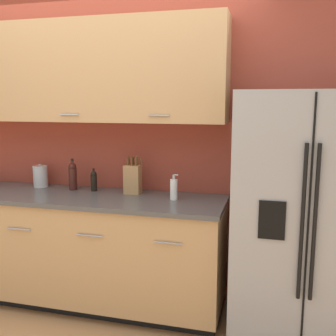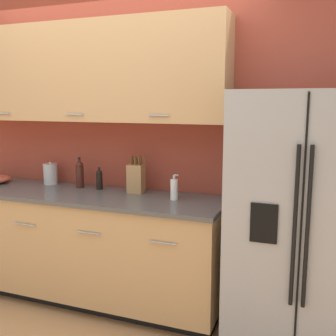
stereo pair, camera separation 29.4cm
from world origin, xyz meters
name	(u,v)px [view 1 (the left image)]	position (x,y,z in m)	size (l,w,h in m)	color
wall_back	(103,123)	(-0.07, 1.00, 1.49)	(10.00, 0.39, 2.60)	#993D2D
counter_unit	(75,248)	(-0.22, 0.71, 0.47)	(2.46, 0.64, 0.93)	black
refrigerator	(303,219)	(1.55, 0.66, 0.87)	(0.93, 0.75, 1.74)	#9E9EA0
knife_block	(133,179)	(0.24, 0.86, 1.05)	(0.14, 0.10, 0.31)	#A87A4C
wine_bottle	(73,176)	(-0.30, 0.86, 1.05)	(0.07, 0.07, 0.27)	#3D1914
soap_dispenser	(174,189)	(0.61, 0.75, 1.01)	(0.06, 0.06, 0.20)	white
oil_bottle	(94,180)	(-0.11, 0.87, 1.02)	(0.05, 0.05, 0.19)	black
steel_canister	(40,176)	(-0.64, 0.90, 1.02)	(0.13, 0.13, 0.20)	#B7B7BA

